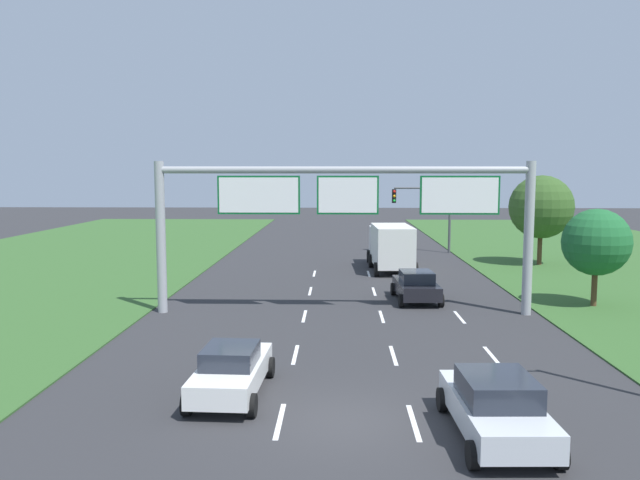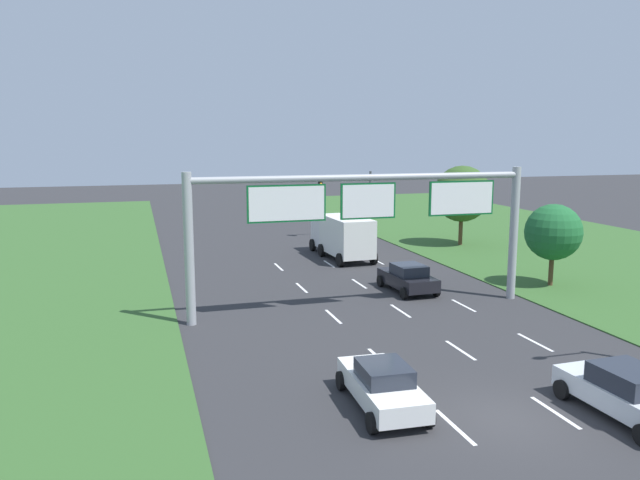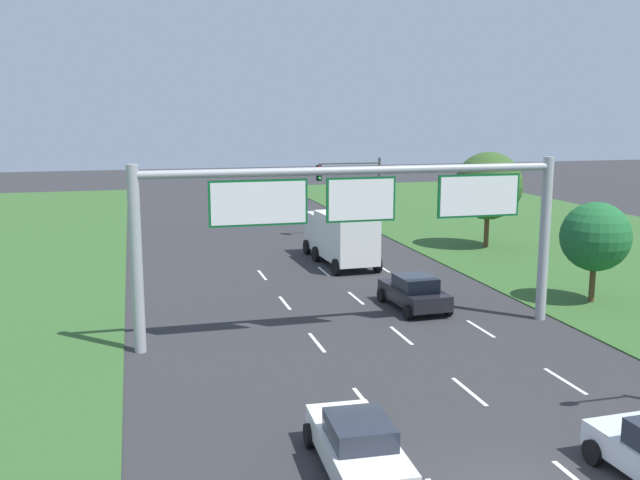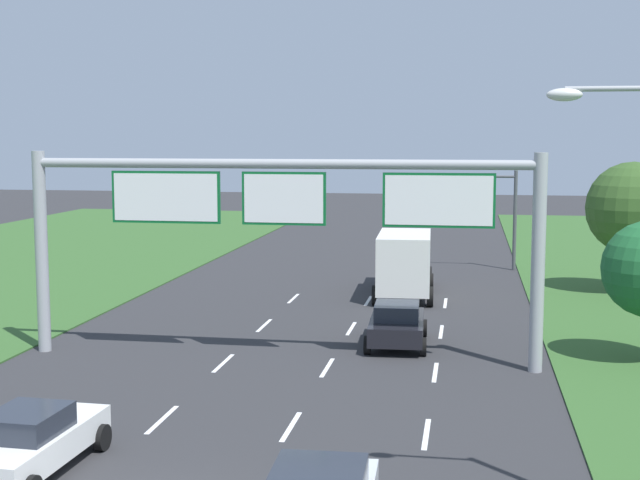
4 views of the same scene
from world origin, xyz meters
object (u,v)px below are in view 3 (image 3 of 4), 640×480
roadside_tree_mid (595,237)px  roadside_tree_far (488,186)px  car_mid_lane (358,445)px  traffic_light_mast (354,182)px  box_truck (341,236)px  sign_gantry (360,212)px  car_lead_silver (414,292)px

roadside_tree_mid → roadside_tree_far: bearing=82.7°
roadside_tree_far → car_mid_lane: bearing=-123.4°
roadside_tree_mid → traffic_light_mast: bearing=104.7°
box_truck → roadside_tree_mid: 14.60m
roadside_tree_mid → sign_gantry: bearing=-171.8°
car_lead_silver → traffic_light_mast: traffic_light_mast is taller
car_mid_lane → traffic_light_mast: (10.16, 32.80, 3.12)m
car_mid_lane → box_truck: bearing=76.9°
sign_gantry → roadside_tree_mid: bearing=8.2°
traffic_light_mast → roadside_tree_far: 9.70m
car_lead_silver → box_truck: (-0.46, 10.30, 0.87)m
roadside_tree_mid → car_lead_silver: bearing=171.9°
sign_gantry → roadside_tree_mid: 12.25m
car_lead_silver → roadside_tree_far: roadside_tree_far is taller
sign_gantry → roadside_tree_mid: sign_gantry is taller
traffic_light_mast → roadside_tree_far: bearing=-43.3°
box_truck → traffic_light_mast: 9.78m
box_truck → roadside_tree_far: bearing=9.4°
box_truck → car_mid_lane: bearing=-107.7°
roadside_tree_mid → car_mid_lane: bearing=-141.1°
box_truck → sign_gantry: 13.97m
car_mid_lane → roadside_tree_far: bearing=59.0°
car_lead_silver → car_mid_lane: 15.38m
box_truck → roadside_tree_far: size_ratio=1.17×
sign_gantry → roadside_tree_far: sign_gantry is taller
car_mid_lane → sign_gantry: 12.06m
roadside_tree_mid → roadside_tree_far: roadside_tree_far is taller
car_lead_silver → roadside_tree_mid: bearing=-10.4°
car_lead_silver → sign_gantry: sign_gantry is taller
car_mid_lane → box_truck: (6.60, 23.96, 0.90)m
sign_gantry → roadside_tree_mid: (11.99, 1.72, -1.81)m
car_lead_silver → roadside_tree_far: 16.44m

